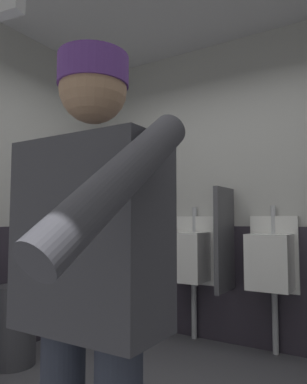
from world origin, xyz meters
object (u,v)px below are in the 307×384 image
urinal_left (189,256)px  person (89,270)px  trash_bin (15,325)px  urinal_middle (271,261)px

urinal_left → person: bearing=-71.3°
person → trash_bin: person is taller
urinal_left → urinal_middle: bearing=0.0°
urinal_left → trash_bin: (-0.91, -1.21, -0.48)m
urinal_left → trash_bin: bearing=-126.9°
urinal_middle → trash_bin: urinal_middle is taller
urinal_left → trash_bin: urinal_left is taller
urinal_left → urinal_middle: same height
urinal_middle → trash_bin: size_ratio=2.06×
person → trash_bin: size_ratio=2.72×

